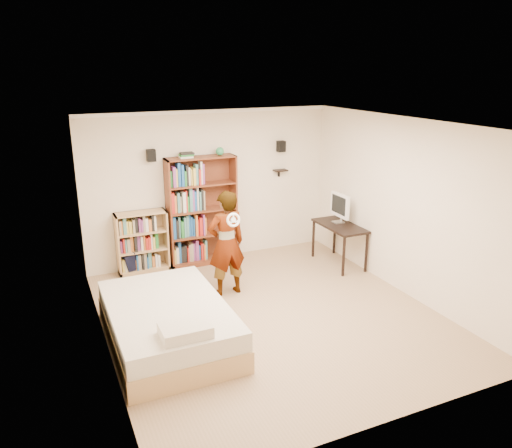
{
  "coord_description": "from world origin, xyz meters",
  "views": [
    {
      "loc": [
        -2.81,
        -5.76,
        3.4
      ],
      "look_at": [
        0.04,
        0.6,
        1.19
      ],
      "focal_mm": 35.0,
      "sensor_mm": 36.0,
      "label": 1
    }
  ],
  "objects_px": {
    "tall_bookshelf": "(202,211)",
    "low_bookshelf": "(142,242)",
    "person": "(226,243)",
    "daybed": "(168,318)",
    "computer_desk": "(339,244)"
  },
  "relations": [
    {
      "from": "daybed",
      "to": "low_bookshelf",
      "type": "bearing_deg",
      "value": 85.3
    },
    {
      "from": "tall_bookshelf",
      "to": "low_bookshelf",
      "type": "xyz_separation_m",
      "value": [
        -1.08,
        0.02,
        -0.43
      ]
    },
    {
      "from": "tall_bookshelf",
      "to": "person",
      "type": "bearing_deg",
      "value": -92.9
    },
    {
      "from": "daybed",
      "to": "tall_bookshelf",
      "type": "bearing_deg",
      "value": 62.1
    },
    {
      "from": "low_bookshelf",
      "to": "person",
      "type": "relative_size",
      "value": 0.65
    },
    {
      "from": "tall_bookshelf",
      "to": "computer_desk",
      "type": "height_order",
      "value": "tall_bookshelf"
    },
    {
      "from": "daybed",
      "to": "person",
      "type": "relative_size",
      "value": 1.35
    },
    {
      "from": "computer_desk",
      "to": "tall_bookshelf",
      "type": "bearing_deg",
      "value": 154.34
    },
    {
      "from": "daybed",
      "to": "person",
      "type": "bearing_deg",
      "value": 40.69
    },
    {
      "from": "tall_bookshelf",
      "to": "person",
      "type": "distance_m",
      "value": 1.38
    },
    {
      "from": "tall_bookshelf",
      "to": "low_bookshelf",
      "type": "distance_m",
      "value": 1.16
    },
    {
      "from": "person",
      "to": "tall_bookshelf",
      "type": "bearing_deg",
      "value": -96.64
    },
    {
      "from": "tall_bookshelf",
      "to": "low_bookshelf",
      "type": "relative_size",
      "value": 1.8
    },
    {
      "from": "tall_bookshelf",
      "to": "daybed",
      "type": "xyz_separation_m",
      "value": [
        -1.28,
        -2.41,
        -0.64
      ]
    },
    {
      "from": "low_bookshelf",
      "to": "computer_desk",
      "type": "relative_size",
      "value": 0.99
    }
  ]
}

